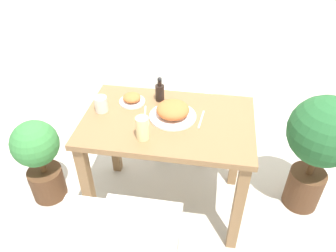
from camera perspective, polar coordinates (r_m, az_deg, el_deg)
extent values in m
plane|color=#B7B2A8|center=(2.41, 0.00, -13.04)|extent=(16.00, 16.00, 0.00)
cube|color=olive|center=(1.91, 0.00, 0.76)|extent=(0.99, 0.64, 0.04)
cube|color=olive|center=(2.08, -13.74, -10.68)|extent=(0.06, 0.06, 0.70)
cube|color=olive|center=(1.97, 12.04, -13.89)|extent=(0.06, 0.06, 0.70)
cube|color=olive|center=(2.43, -9.42, -1.43)|extent=(0.06, 0.06, 0.70)
cube|color=olive|center=(2.34, 11.96, -3.63)|extent=(0.06, 0.06, 0.70)
cube|color=silver|center=(1.72, -5.57, -18.11)|extent=(0.42, 0.42, 0.04)
cube|color=silver|center=(1.42, -8.10, -18.91)|extent=(0.40, 0.04, 0.44)
cylinder|color=#B7B2A8|center=(1.99, 1.46, -18.43)|extent=(0.03, 0.03, 0.43)
cylinder|color=#B7B2A8|center=(2.04, -9.04, -16.88)|extent=(0.03, 0.03, 0.43)
cube|color=silver|center=(2.55, 2.96, 3.81)|extent=(0.42, 0.42, 0.04)
cube|color=silver|center=(2.59, 3.65, 10.57)|extent=(0.40, 0.04, 0.44)
cylinder|color=#B7B2A8|center=(2.57, -1.68, -2.40)|extent=(0.03, 0.03, 0.43)
cylinder|color=#B7B2A8|center=(2.54, 6.35, -3.22)|extent=(0.03, 0.03, 0.43)
cylinder|color=#B7B2A8|center=(2.85, -0.35, 2.21)|extent=(0.03, 0.03, 0.43)
cylinder|color=#B7B2A8|center=(2.82, 6.88, 1.51)|extent=(0.03, 0.03, 0.43)
cylinder|color=white|center=(1.91, 0.83, 1.73)|extent=(0.27, 0.27, 0.01)
ellipsoid|color=#CC6633|center=(1.89, 0.84, 2.89)|extent=(0.19, 0.19, 0.08)
cylinder|color=white|center=(2.05, -6.26, 4.25)|extent=(0.16, 0.16, 0.01)
ellipsoid|color=#CC6633|center=(2.04, -6.31, 4.95)|extent=(0.11, 0.11, 0.05)
cylinder|color=silver|center=(1.98, -11.59, 3.76)|extent=(0.08, 0.08, 0.09)
cylinder|color=beige|center=(1.73, -4.47, -0.38)|extent=(0.07, 0.07, 0.13)
cylinder|color=black|center=(2.04, -1.43, 5.78)|extent=(0.06, 0.06, 0.10)
cylinder|color=black|center=(2.00, -1.46, 7.39)|extent=(0.02, 0.02, 0.03)
sphere|color=black|center=(1.99, -1.48, 8.10)|extent=(0.03, 0.03, 0.03)
cube|color=silver|center=(1.94, -4.05, 2.10)|extent=(0.04, 0.16, 0.00)
cube|color=silver|center=(1.90, 5.81, 1.16)|extent=(0.03, 0.17, 0.00)
cylinder|color=#51331E|center=(2.52, -20.23, -9.22)|extent=(0.24, 0.24, 0.24)
cylinder|color=brown|center=(2.41, -21.06, -6.50)|extent=(0.04, 0.04, 0.09)
sphere|color=#387F3D|center=(2.28, -22.17, -2.85)|extent=(0.31, 0.31, 0.31)
cylinder|color=#51331E|center=(2.48, 22.55, -9.90)|extent=(0.24, 0.24, 0.29)
cylinder|color=brown|center=(2.34, 23.77, -6.34)|extent=(0.04, 0.04, 0.13)
sphere|color=#235B2D|center=(2.17, 25.63, -0.85)|extent=(0.44, 0.44, 0.44)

